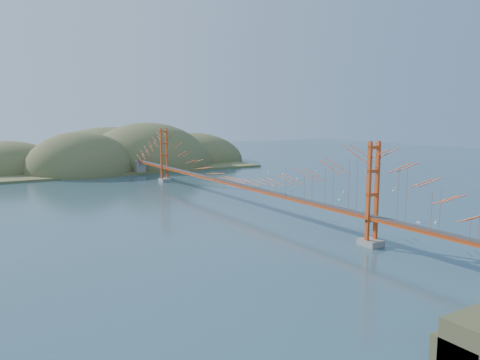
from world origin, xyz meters
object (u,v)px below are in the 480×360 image
sailboat_0 (339,199)px  sailboat_1 (290,189)px  bridge (233,161)px  sailboat_2 (344,193)px

sailboat_0 → sailboat_1: sailboat_0 is taller
bridge → sailboat_2: 23.72m
sailboat_2 → sailboat_1: sailboat_2 is taller
sailboat_2 → sailboat_1: bearing=125.4°
sailboat_0 → sailboat_2: bearing=40.7°
sailboat_0 → sailboat_1: bearing=92.0°
sailboat_0 → sailboat_2: (5.64, 4.85, 0.01)m
bridge → sailboat_0: (16.94, -7.21, -6.87)m
sailboat_0 → sailboat_1: (-0.47, 13.45, -0.00)m
bridge → sailboat_1: (16.47, 6.24, -6.87)m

